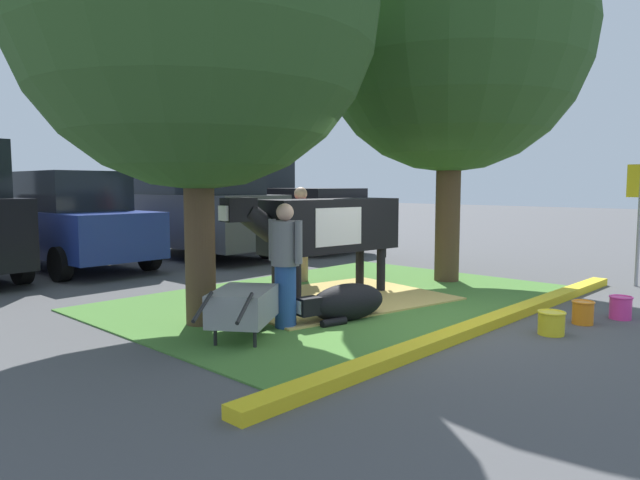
{
  "coord_description": "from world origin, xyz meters",
  "views": [
    {
      "loc": [
        -6.05,
        -3.97,
        1.74
      ],
      "look_at": [
        0.24,
        2.01,
        0.9
      ],
      "focal_mm": 31.88,
      "sensor_mm": 36.0,
      "label": 1
    }
  ],
  "objects_px": {
    "person_handler": "(285,262)",
    "bucket_pink": "(621,307)",
    "shade_tree_left": "(195,5)",
    "wheelbarrow": "(244,306)",
    "bucket_yellow": "(551,322)",
    "cow_holstein": "(326,226)",
    "person_visitor_near": "(301,231)",
    "bucket_orange": "(583,312)",
    "calf_lying": "(346,303)",
    "sedan_blue": "(73,222)",
    "parking_sign": "(640,201)",
    "shade_tree_right": "(452,36)",
    "pickup_truck_black": "(270,208)",
    "suv_dark_grey": "(196,205)"
  },
  "relations": [
    {
      "from": "person_handler",
      "to": "bucket_pink",
      "type": "xyz_separation_m",
      "value": [
        3.35,
        -2.8,
        -0.65
      ]
    },
    {
      "from": "shade_tree_left",
      "to": "wheelbarrow",
      "type": "bearing_deg",
      "value": -94.4
    },
    {
      "from": "bucket_yellow",
      "to": "cow_holstein",
      "type": "bearing_deg",
      "value": 94.18
    },
    {
      "from": "person_visitor_near",
      "to": "bucket_orange",
      "type": "distance_m",
      "value": 4.87
    },
    {
      "from": "calf_lying",
      "to": "wheelbarrow",
      "type": "xyz_separation_m",
      "value": [
        -1.47,
        0.24,
        0.15
      ]
    },
    {
      "from": "cow_holstein",
      "to": "sedan_blue",
      "type": "distance_m",
      "value": 6.12
    },
    {
      "from": "wheelbarrow",
      "to": "parking_sign",
      "type": "bearing_deg",
      "value": -18.01
    },
    {
      "from": "bucket_orange",
      "to": "person_handler",
      "type": "bearing_deg",
      "value": 137.13
    },
    {
      "from": "shade_tree_left",
      "to": "cow_holstein",
      "type": "relative_size",
      "value": 1.94
    },
    {
      "from": "person_handler",
      "to": "parking_sign",
      "type": "relative_size",
      "value": 0.73
    },
    {
      "from": "shade_tree_right",
      "to": "parking_sign",
      "type": "height_order",
      "value": "shade_tree_right"
    },
    {
      "from": "parking_sign",
      "to": "bucket_orange",
      "type": "distance_m",
      "value": 3.69
    },
    {
      "from": "calf_lying",
      "to": "sedan_blue",
      "type": "relative_size",
      "value": 0.3
    },
    {
      "from": "cow_holstein",
      "to": "calf_lying",
      "type": "xyz_separation_m",
      "value": [
        -0.9,
        -1.19,
        -0.88
      ]
    },
    {
      "from": "shade_tree_left",
      "to": "wheelbarrow",
      "type": "height_order",
      "value": "shade_tree_left"
    },
    {
      "from": "shade_tree_right",
      "to": "pickup_truck_black",
      "type": "bearing_deg",
      "value": 76.84
    },
    {
      "from": "shade_tree_right",
      "to": "wheelbarrow",
      "type": "height_order",
      "value": "shade_tree_right"
    },
    {
      "from": "shade_tree_left",
      "to": "bucket_yellow",
      "type": "xyz_separation_m",
      "value": [
        2.55,
        -3.35,
        -3.72
      ]
    },
    {
      "from": "shade_tree_right",
      "to": "bucket_yellow",
      "type": "height_order",
      "value": "shade_tree_right"
    },
    {
      "from": "parking_sign",
      "to": "cow_holstein",
      "type": "bearing_deg",
      "value": 144.6
    },
    {
      "from": "parking_sign",
      "to": "person_visitor_near",
      "type": "bearing_deg",
      "value": 129.2
    },
    {
      "from": "bucket_orange",
      "to": "wheelbarrow",
      "type": "bearing_deg",
      "value": 143.6
    },
    {
      "from": "cow_holstein",
      "to": "bucket_orange",
      "type": "height_order",
      "value": "cow_holstein"
    },
    {
      "from": "pickup_truck_black",
      "to": "wheelbarrow",
      "type": "bearing_deg",
      "value": -133.33
    },
    {
      "from": "wheelbarrow",
      "to": "bucket_orange",
      "type": "bearing_deg",
      "value": -36.4
    },
    {
      "from": "person_handler",
      "to": "parking_sign",
      "type": "bearing_deg",
      "value": -20.05
    },
    {
      "from": "cow_holstein",
      "to": "bucket_orange",
      "type": "bearing_deg",
      "value": -73.42
    },
    {
      "from": "shade_tree_left",
      "to": "bucket_orange",
      "type": "relative_size",
      "value": 20.69
    },
    {
      "from": "shade_tree_right",
      "to": "sedan_blue",
      "type": "height_order",
      "value": "shade_tree_right"
    },
    {
      "from": "person_visitor_near",
      "to": "suv_dark_grey",
      "type": "relative_size",
      "value": 0.37
    },
    {
      "from": "wheelbarrow",
      "to": "sedan_blue",
      "type": "height_order",
      "value": "sedan_blue"
    },
    {
      "from": "shade_tree_left",
      "to": "sedan_blue",
      "type": "bearing_deg",
      "value": 80.73
    },
    {
      "from": "wheelbarrow",
      "to": "pickup_truck_black",
      "type": "distance_m",
      "value": 9.54
    },
    {
      "from": "person_handler",
      "to": "bucket_yellow",
      "type": "relative_size",
      "value": 4.74
    },
    {
      "from": "person_handler",
      "to": "bucket_yellow",
      "type": "xyz_separation_m",
      "value": [
        1.95,
        -2.45,
        -0.67
      ]
    },
    {
      "from": "parking_sign",
      "to": "calf_lying",
      "type": "bearing_deg",
      "value": 159.7
    },
    {
      "from": "person_handler",
      "to": "bucket_yellow",
      "type": "bearing_deg",
      "value": -51.5
    },
    {
      "from": "pickup_truck_black",
      "to": "suv_dark_grey",
      "type": "bearing_deg",
      "value": -173.81
    },
    {
      "from": "calf_lying",
      "to": "bucket_yellow",
      "type": "xyz_separation_m",
      "value": [
        1.14,
        -2.18,
        -0.09
      ]
    },
    {
      "from": "person_visitor_near",
      "to": "bucket_pink",
      "type": "relative_size",
      "value": 5.66
    },
    {
      "from": "bucket_pink",
      "to": "suv_dark_grey",
      "type": "height_order",
      "value": "suv_dark_grey"
    },
    {
      "from": "calf_lying",
      "to": "wheelbarrow",
      "type": "height_order",
      "value": "wheelbarrow"
    },
    {
      "from": "bucket_pink",
      "to": "suv_dark_grey",
      "type": "distance_m",
      "value": 9.47
    },
    {
      "from": "person_handler",
      "to": "bucket_yellow",
      "type": "distance_m",
      "value": 3.2
    },
    {
      "from": "person_visitor_near",
      "to": "sedan_blue",
      "type": "xyz_separation_m",
      "value": [
        -2.11,
        4.63,
        0.06
      ]
    },
    {
      "from": "person_visitor_near",
      "to": "suv_dark_grey",
      "type": "height_order",
      "value": "suv_dark_grey"
    },
    {
      "from": "cow_holstein",
      "to": "suv_dark_grey",
      "type": "height_order",
      "value": "suv_dark_grey"
    },
    {
      "from": "shade_tree_left",
      "to": "bucket_orange",
      "type": "distance_m",
      "value": 6.06
    },
    {
      "from": "person_visitor_near",
      "to": "suv_dark_grey",
      "type": "bearing_deg",
      "value": 80.26
    },
    {
      "from": "parking_sign",
      "to": "bucket_orange",
      "type": "xyz_separation_m",
      "value": [
        -3.44,
        -0.28,
        -1.32
      ]
    }
  ]
}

